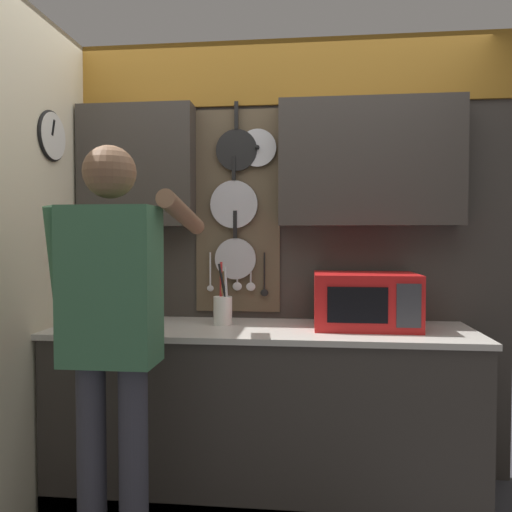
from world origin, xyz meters
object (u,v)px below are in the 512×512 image
Objects in this scene: person at (112,317)px; utensil_crock at (223,308)px; knife_block at (129,306)px; microwave at (365,300)px.

utensil_crock is at bearing 64.70° from person.
knife_block is 0.53m from utensil_crock.
knife_block is at bearing -179.80° from utensil_crock.
utensil_crock is (-0.77, 0.00, -0.05)m from microwave.
person is at bearing -74.95° from knife_block.
person is (0.19, -0.71, 0.05)m from knife_block.
microwave is 1.29m from knife_block.
person reaches higher than microwave.
utensil_crock reaches higher than microwave.
person reaches higher than utensil_crock.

